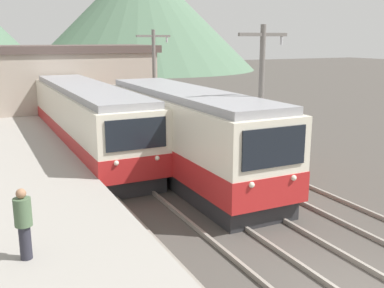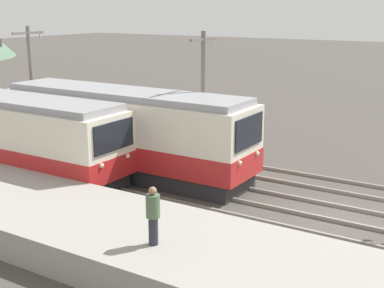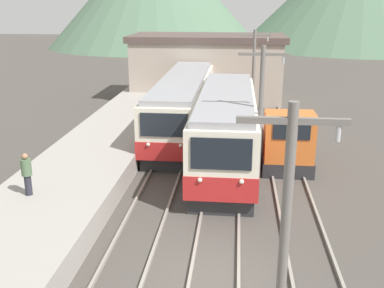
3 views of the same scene
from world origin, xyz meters
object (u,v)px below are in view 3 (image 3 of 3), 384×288
commuter_train_left (183,107)px  catenary_mast_near (285,244)px  shunting_locomotive (285,141)px  catenary_mast_mid (261,114)px  catenary_mast_far (253,75)px  commuter_train_center (226,132)px  person_on_platform (27,173)px

commuter_train_left → catenary_mast_near: 19.94m
shunting_locomotive → catenary_mast_near: bearing=-96.1°
catenary_mast_mid → catenary_mast_far: bearing=90.0°
shunting_locomotive → catenary_mast_mid: (-1.49, -3.52, 2.22)m
commuter_train_center → person_on_platform: size_ratio=7.49×
catenary_mast_near → catenary_mast_far: same height
catenary_mast_mid → person_on_platform: size_ratio=3.82×
shunting_locomotive → catenary_mast_near: (-1.49, -14.05, 2.22)m
catenary_mast_near → catenary_mast_mid: size_ratio=1.00×
commuter_train_center → shunting_locomotive: commuter_train_center is taller
commuter_train_center → catenary_mast_mid: size_ratio=1.96×
commuter_train_center → catenary_mast_near: size_ratio=1.96×
shunting_locomotive → catenary_mast_near: catenary_mast_near is taller
catenary_mast_near → catenary_mast_far: 21.06m
person_on_platform → catenary_mast_mid: bearing=22.6°
commuter_train_left → shunting_locomotive: 7.90m
shunting_locomotive → commuter_train_left: bearing=137.4°
commuter_train_left → commuter_train_center: commuter_train_center is taller
catenary_mast_mid → person_on_platform: bearing=-157.4°
commuter_train_left → catenary_mast_far: size_ratio=2.42×
commuter_train_center → catenary_mast_far: 7.73m
shunting_locomotive → catenary_mast_far: (-1.49, 7.01, 2.22)m
commuter_train_center → catenary_mast_mid: catenary_mast_mid is taller
commuter_train_center → catenary_mast_mid: (1.51, -3.14, 1.71)m
commuter_train_center → person_on_platform: bearing=-136.7°
shunting_locomotive → person_on_platform: (-10.14, -7.11, 0.67)m
shunting_locomotive → catenary_mast_near: size_ratio=0.78×
commuter_train_left → commuter_train_center: size_ratio=1.23×
catenary_mast_near → shunting_locomotive: bearing=83.9°
commuter_train_left → catenary_mast_near: (4.31, -19.39, 1.80)m
commuter_train_center → catenary_mast_near: 13.86m
catenary_mast_mid → person_on_platform: catenary_mast_mid is taller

